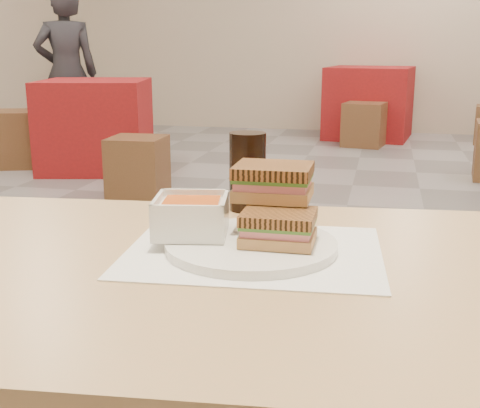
% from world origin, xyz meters
% --- Properties ---
extents(main_table, '(1.27, 0.82, 0.75)m').
position_xyz_m(main_table, '(0.02, -2.08, 0.64)').
color(main_table, '#AC7D4F').
rests_on(main_table, ground).
extents(tray_liner, '(0.40, 0.33, 0.00)m').
position_xyz_m(tray_liner, '(0.03, -2.01, 0.75)').
color(tray_liner, white).
rests_on(tray_liner, main_table).
extents(plate, '(0.26, 0.26, 0.01)m').
position_xyz_m(plate, '(0.03, -2.01, 0.76)').
color(plate, white).
rests_on(plate, tray_liner).
extents(soup_bowl, '(0.13, 0.13, 0.06)m').
position_xyz_m(soup_bowl, '(-0.07, -2.00, 0.79)').
color(soup_bowl, white).
rests_on(soup_bowl, plate).
extents(panini_lower, '(0.11, 0.09, 0.05)m').
position_xyz_m(panini_lower, '(0.07, -2.01, 0.79)').
color(panini_lower, '#B07F48').
rests_on(panini_lower, plate).
extents(panini_upper, '(0.12, 0.10, 0.05)m').
position_xyz_m(panini_upper, '(0.05, -1.94, 0.84)').
color(panini_upper, '#B07F48').
rests_on(panini_upper, panini_lower).
extents(cola_glass, '(0.07, 0.07, 0.15)m').
position_xyz_m(cola_glass, '(-0.03, -1.77, 0.82)').
color(cola_glass, black).
rests_on(cola_glass, main_table).
extents(bg_table_0, '(1.04, 1.04, 0.76)m').
position_xyz_m(bg_table_0, '(-2.19, 2.04, 0.38)').
color(bg_table_0, maroon).
rests_on(bg_table_0, ground).
extents(bg_table_2, '(1.02, 1.02, 0.80)m').
position_xyz_m(bg_table_2, '(0.03, 4.48, 0.40)').
color(bg_table_2, maroon).
rests_on(bg_table_2, ground).
extents(bg_chair_0l, '(0.55, 0.55, 0.49)m').
position_xyz_m(bg_chair_0l, '(-2.96, 1.99, 0.25)').
color(bg_chair_0l, brown).
rests_on(bg_chair_0l, ground).
extents(bg_chair_0r, '(0.39, 0.39, 0.42)m').
position_xyz_m(bg_chair_0r, '(-1.47, 1.19, 0.21)').
color(bg_chair_0r, brown).
rests_on(bg_chair_0r, ground).
extents(bg_chair_2l, '(0.47, 0.47, 0.46)m').
position_xyz_m(bg_chair_2l, '(0.00, 3.84, 0.23)').
color(bg_chair_2l, brown).
rests_on(bg_chair_2l, ground).
extents(patron_a, '(0.68, 0.61, 1.57)m').
position_xyz_m(patron_a, '(-2.72, 2.57, 0.79)').
color(patron_a, black).
rests_on(patron_a, ground).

